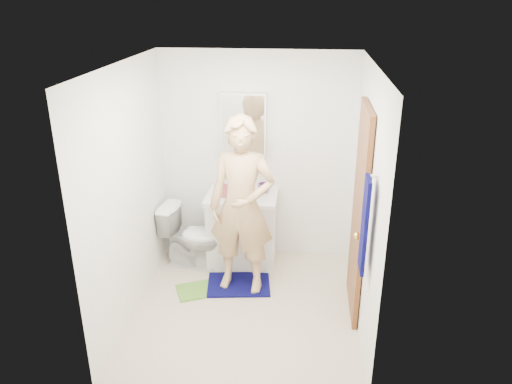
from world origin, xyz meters
TOP-DOWN VIEW (x-y plane):
  - floor at (0.00, 0.00)m, footprint 2.20×2.40m
  - ceiling at (0.00, 0.00)m, footprint 2.20×2.40m
  - wall_back at (0.00, 1.21)m, footprint 2.20×0.02m
  - wall_front at (0.00, -1.21)m, footprint 2.20×0.02m
  - wall_left at (-1.11, 0.00)m, footprint 0.02×2.40m
  - wall_right at (1.11, 0.00)m, footprint 0.02×2.40m
  - vanity_cabinet at (-0.15, 0.91)m, footprint 0.75×0.55m
  - countertop at (-0.15, 0.91)m, footprint 0.79×0.59m
  - sink_basin at (-0.15, 0.91)m, footprint 0.40×0.40m
  - faucet at (-0.15, 1.09)m, footprint 0.03×0.03m
  - medicine_cabinet at (-0.15, 1.14)m, footprint 0.50×0.12m
  - mirror_panel at (-0.15, 1.08)m, footprint 0.46×0.01m
  - door at (1.07, 0.15)m, footprint 0.05×0.80m
  - door_knob at (1.03, -0.17)m, footprint 0.07×0.07m
  - towel at (1.03, -0.57)m, footprint 0.03×0.24m
  - towel_hook at (1.07, -0.57)m, footprint 0.06×0.02m
  - toilet at (-0.70, 0.78)m, footprint 0.77×0.50m
  - bath_mat at (-0.12, 0.39)m, footprint 0.72×0.56m
  - green_rug at (-0.56, 0.23)m, footprint 0.49×0.46m
  - soap_dispenser at (-0.34, 0.84)m, footprint 0.09×0.09m
  - toothbrush_cup at (0.09, 1.01)m, footprint 0.14×0.14m
  - man at (-0.08, 0.36)m, footprint 0.73×0.53m

SIDE VIEW (x-z plane):
  - floor at x=0.00m, z-range -0.02..0.00m
  - green_rug at x=-0.56m, z-range 0.00..0.02m
  - bath_mat at x=-0.12m, z-range 0.00..0.02m
  - toilet at x=-0.70m, z-range 0.00..0.73m
  - vanity_cabinet at x=-0.15m, z-range 0.00..0.80m
  - countertop at x=-0.15m, z-range 0.80..0.85m
  - sink_basin at x=-0.15m, z-range 0.83..0.86m
  - toothbrush_cup at x=0.09m, z-range 0.85..0.96m
  - faucet at x=-0.15m, z-range 0.85..0.97m
  - soap_dispenser at x=-0.34m, z-range 0.85..1.04m
  - door_knob at x=1.03m, z-range 0.91..0.98m
  - man at x=-0.08m, z-range 0.02..1.88m
  - door at x=1.07m, z-range 0.00..2.05m
  - wall_back at x=0.00m, z-range 0.00..2.40m
  - wall_front at x=0.00m, z-range 0.00..2.40m
  - wall_left at x=-1.11m, z-range 0.00..2.40m
  - wall_right at x=1.11m, z-range 0.00..2.40m
  - towel at x=1.03m, z-range 0.85..1.65m
  - medicine_cabinet at x=-0.15m, z-range 1.25..1.95m
  - mirror_panel at x=-0.15m, z-range 1.27..1.93m
  - towel_hook at x=1.07m, z-range 1.66..1.68m
  - ceiling at x=0.00m, z-range 2.40..2.42m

